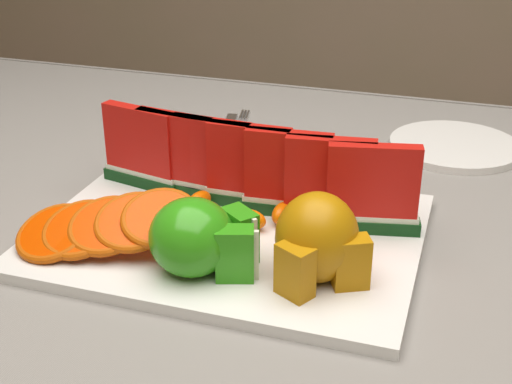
% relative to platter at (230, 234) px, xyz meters
% --- Properties ---
extents(table, '(1.40, 0.90, 0.75)m').
position_rel_platter_xyz_m(table, '(-0.00, 0.03, -0.11)').
color(table, '#472818').
rests_on(table, ground).
extents(tablecloth, '(1.53, 1.03, 0.20)m').
position_rel_platter_xyz_m(tablecloth, '(-0.00, 0.03, -0.05)').
color(tablecloth, gray).
rests_on(tablecloth, table).
extents(platter, '(0.40, 0.30, 0.01)m').
position_rel_platter_xyz_m(platter, '(0.00, 0.00, 0.00)').
color(platter, silver).
rests_on(platter, tablecloth).
extents(apple_cluster, '(0.11, 0.10, 0.08)m').
position_rel_platter_xyz_m(apple_cluster, '(-0.00, -0.08, 0.04)').
color(apple_cluster, '#188516').
rests_on(apple_cluster, platter).
extents(pear_cluster, '(0.10, 0.10, 0.09)m').
position_rel_platter_xyz_m(pear_cluster, '(0.11, -0.06, 0.04)').
color(pear_cluster, '#B16E19').
rests_on(pear_cluster, platter).
extents(side_plate, '(0.24, 0.24, 0.01)m').
position_rel_platter_xyz_m(side_plate, '(0.21, 0.33, -0.00)').
color(side_plate, silver).
rests_on(side_plate, tablecloth).
extents(fork, '(0.05, 0.19, 0.00)m').
position_rel_platter_xyz_m(fork, '(-0.11, 0.29, -0.00)').
color(fork, silver).
rests_on(fork, tablecloth).
extents(watermelon_row, '(0.39, 0.07, 0.10)m').
position_rel_platter_xyz_m(watermelon_row, '(0.00, 0.06, 0.05)').
color(watermelon_row, '#0B340A').
rests_on(watermelon_row, platter).
extents(orange_fan_front, '(0.20, 0.13, 0.05)m').
position_rel_platter_xyz_m(orange_fan_front, '(-0.10, -0.07, 0.03)').
color(orange_fan_front, '#DA4300').
rests_on(orange_fan_front, platter).
extents(orange_fan_back, '(0.33, 0.11, 0.05)m').
position_rel_platter_xyz_m(orange_fan_back, '(0.01, 0.13, 0.03)').
color(orange_fan_back, '#DA4300').
rests_on(orange_fan_back, platter).
extents(tangerine_segments, '(0.18, 0.07, 0.02)m').
position_rel_platter_xyz_m(tangerine_segments, '(0.01, 0.01, 0.02)').
color(tangerine_segments, orange).
rests_on(tangerine_segments, platter).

